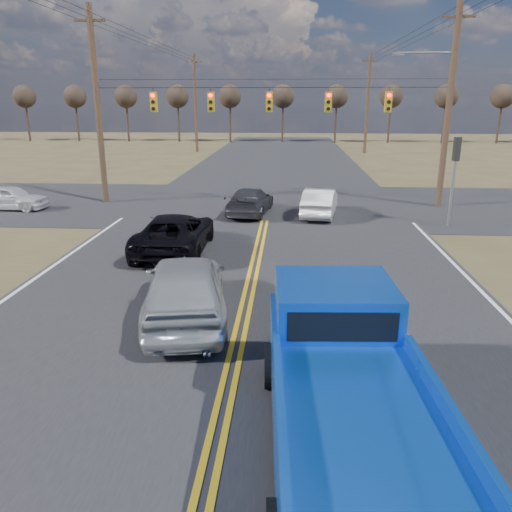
# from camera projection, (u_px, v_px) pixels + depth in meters

# --- Properties ---
(ground) EXTENTS (160.00, 160.00, 0.00)m
(ground) POSITION_uv_depth(u_px,v_px,m) (229.00, 384.00, 9.89)
(ground) COLOR brown
(ground) RESTS_ON ground
(road_main) EXTENTS (14.00, 120.00, 0.02)m
(road_main) POSITION_uv_depth(u_px,v_px,m) (259.00, 245.00, 19.41)
(road_main) COLOR #28282B
(road_main) RESTS_ON ground
(road_cross) EXTENTS (120.00, 12.00, 0.02)m
(road_cross) POSITION_uv_depth(u_px,v_px,m) (268.00, 204.00, 27.03)
(road_cross) COLOR #28282B
(road_cross) RESTS_ON ground
(signal_gantry) EXTENTS (19.60, 4.83, 10.00)m
(signal_gantry) POSITION_uv_depth(u_px,v_px,m) (279.00, 107.00, 25.29)
(signal_gantry) COLOR #473323
(signal_gantry) RESTS_ON ground
(utility_poles) EXTENTS (19.60, 58.32, 10.00)m
(utility_poles) POSITION_uv_depth(u_px,v_px,m) (268.00, 104.00, 24.52)
(utility_poles) COLOR #473323
(utility_poles) RESTS_ON ground
(treeline) EXTENTS (87.00, 117.80, 7.40)m
(treeline) POSITION_uv_depth(u_px,v_px,m) (275.00, 95.00, 33.87)
(treeline) COLOR #33261C
(treeline) RESTS_ON ground
(pickup_truck) EXTENTS (2.74, 6.28, 2.32)m
(pickup_truck) POSITION_uv_depth(u_px,v_px,m) (345.00, 386.00, 7.75)
(pickup_truck) COLOR black
(pickup_truck) RESTS_ON ground
(silver_suv) EXTENTS (2.86, 5.31, 1.72)m
(silver_suv) POSITION_uv_depth(u_px,v_px,m) (185.00, 287.00, 12.59)
(silver_suv) COLOR #A1A4A9
(silver_suv) RESTS_ON ground
(black_suv) EXTENTS (2.45, 5.19, 1.43)m
(black_suv) POSITION_uv_depth(u_px,v_px,m) (175.00, 233.00, 18.34)
(black_suv) COLOR black
(black_suv) RESTS_ON ground
(white_car_queue) EXTENTS (2.05, 4.29, 1.36)m
(white_car_queue) POSITION_uv_depth(u_px,v_px,m) (320.00, 202.00, 24.06)
(white_car_queue) COLOR silver
(white_car_queue) RESTS_ON ground
(dgrey_car_queue) EXTENTS (2.31, 4.60, 1.28)m
(dgrey_car_queue) POSITION_uv_depth(u_px,v_px,m) (250.00, 201.00, 24.51)
(dgrey_car_queue) COLOR #353439
(dgrey_car_queue) RESTS_ON ground
(cross_car_west) EXTENTS (1.70, 3.77, 1.26)m
(cross_car_west) POSITION_uv_depth(u_px,v_px,m) (11.00, 198.00, 25.46)
(cross_car_west) COLOR white
(cross_car_west) RESTS_ON ground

